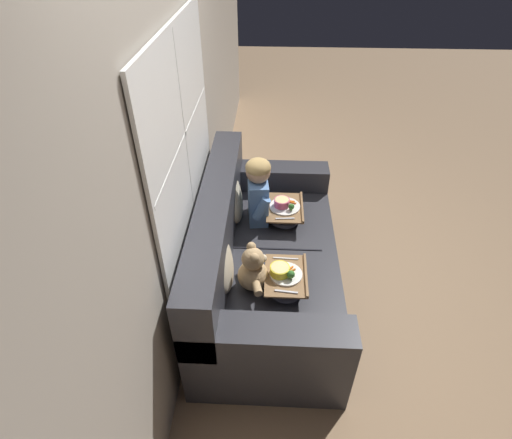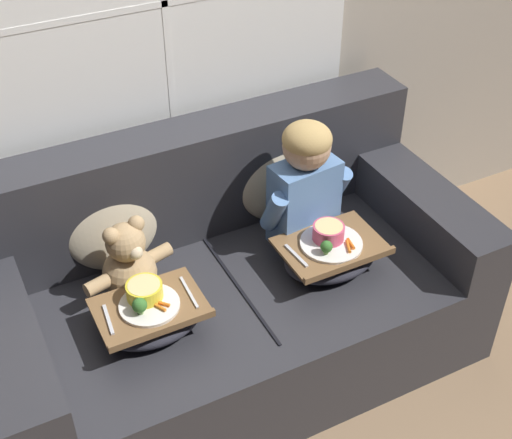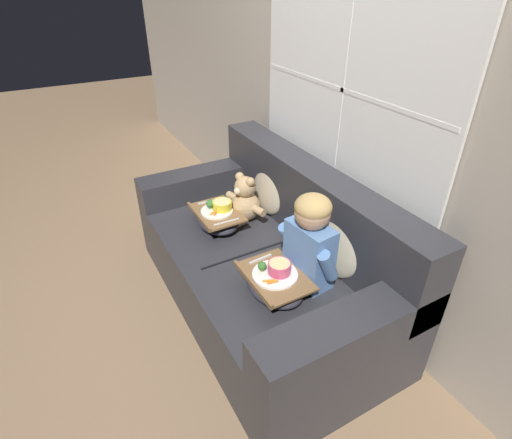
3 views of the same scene
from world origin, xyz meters
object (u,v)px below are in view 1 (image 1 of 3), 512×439
object	(u,v)px
lap_tray_child	(285,212)
lap_tray_teddy	(285,280)
throw_pillow_behind_child	(233,197)
child_figure	(258,187)
teddy_bear	(254,271)
throw_pillow_behind_teddy	(223,264)
couch	(261,260)

from	to	relation	value
lap_tray_child	lap_tray_teddy	bearing A→B (deg)	179.88
throw_pillow_behind_child	child_figure	world-z (taller)	child_figure
teddy_bear	child_figure	bearing A→B (deg)	0.28
child_figure	lap_tray_child	xyz separation A→B (m)	(-0.00, -0.21, -0.22)
throw_pillow_behind_child	throw_pillow_behind_teddy	distance (m)	0.74
couch	teddy_bear	xyz separation A→B (m)	(-0.37, 0.03, 0.25)
couch	lap_tray_child	world-z (taller)	couch
lap_tray_child	lap_tray_teddy	distance (m)	0.74
throw_pillow_behind_teddy	child_figure	distance (m)	0.77
child_figure	lap_tray_child	size ratio (longest dim) A/B	1.36
child_figure	couch	bearing A→B (deg)	-174.47
teddy_bear	throw_pillow_behind_teddy	bearing A→B (deg)	90.33
throw_pillow_behind_teddy	lap_tray_teddy	xyz separation A→B (m)	(-0.00, -0.40, -0.13)
couch	lap_tray_child	distance (m)	0.45
lap_tray_child	lap_tray_teddy	world-z (taller)	lap_tray_teddy
lap_tray_teddy	couch	bearing A→B (deg)	25.26
couch	lap_tray_teddy	size ratio (longest dim) A/B	5.06
teddy_bear	throw_pillow_behind_child	bearing A→B (deg)	15.12
throw_pillow_behind_teddy	lap_tray_child	distance (m)	0.85
lap_tray_teddy	lap_tray_child	bearing A→B (deg)	-0.12
child_figure	teddy_bear	world-z (taller)	child_figure
throw_pillow_behind_child	throw_pillow_behind_teddy	bearing A→B (deg)	180.00
throw_pillow_behind_child	teddy_bear	xyz separation A→B (m)	(-0.73, -0.20, -0.05)
couch	throw_pillow_behind_child	xyz separation A→B (m)	(0.37, 0.23, 0.31)
lap_tray_child	throw_pillow_behind_child	bearing A→B (deg)	89.94
couch	lap_tray_teddy	bearing A→B (deg)	-154.74
teddy_bear	lap_tray_teddy	distance (m)	0.22
couch	teddy_bear	distance (m)	0.45
throw_pillow_behind_child	lap_tray_teddy	world-z (taller)	throw_pillow_behind_child
throw_pillow_behind_child	throw_pillow_behind_teddy	world-z (taller)	throw_pillow_behind_child
teddy_bear	lap_tray_child	size ratio (longest dim) A/B	0.91
child_figure	throw_pillow_behind_teddy	bearing A→B (deg)	165.16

